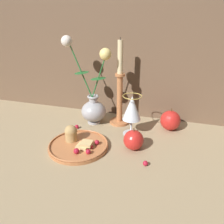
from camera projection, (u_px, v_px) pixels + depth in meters
name	position (u px, v px, depth m)	size (l,w,h in m)	color
ground_plane	(107.00, 137.00, 0.85)	(2.40, 2.40, 0.00)	#9E8966
vase	(93.00, 102.00, 0.93)	(0.20, 0.11, 0.37)	#A3A3A8
plate_with_pastries	(78.00, 143.00, 0.79)	(0.22, 0.22, 0.07)	#B77042
wine_glass	(132.00, 109.00, 0.84)	(0.07, 0.07, 0.16)	silver
candlestick	(120.00, 95.00, 0.92)	(0.09, 0.09, 0.36)	#B77042
apple_beside_vase	(170.00, 120.00, 0.90)	(0.08, 0.08, 0.09)	red
apple_near_glass	(133.00, 140.00, 0.77)	(0.07, 0.07, 0.08)	red
berry_near_plate	(145.00, 163.00, 0.69)	(0.02, 0.02, 0.02)	#AD192D
berry_front_center	(77.00, 127.00, 0.92)	(0.02, 0.02, 0.02)	#AD192D
berry_by_glass_stem	(69.00, 127.00, 0.92)	(0.01, 0.01, 0.01)	#AD192D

